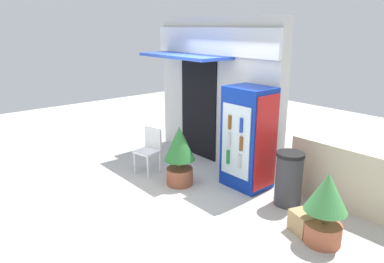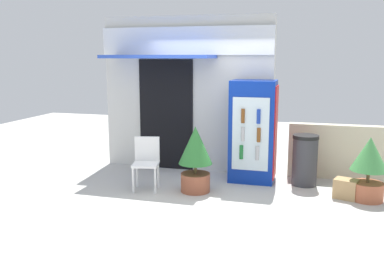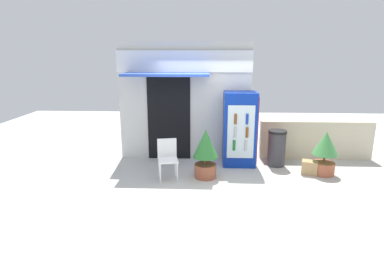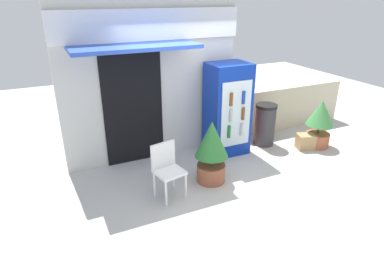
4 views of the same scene
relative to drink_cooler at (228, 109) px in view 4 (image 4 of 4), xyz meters
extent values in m
plane|color=beige|center=(-0.75, -1.00, -0.89)|extent=(16.00, 16.00, 0.00)
cube|color=silver|center=(-1.35, 0.53, 0.57)|extent=(3.29, 0.27, 2.93)
cube|color=white|center=(-1.35, 0.35, 1.58)|extent=(3.29, 0.08, 0.51)
cube|color=blue|center=(-1.75, -0.01, 1.29)|extent=(2.01, 0.81, 0.06)
cube|color=black|center=(-1.75, 0.38, 0.17)|extent=(1.08, 0.03, 2.13)
cube|color=#0C2D9E|center=(-0.01, 0.01, 0.00)|extent=(0.77, 0.61, 1.78)
cube|color=silver|center=(-0.01, -0.31, 0.00)|extent=(0.62, 0.02, 1.25)
cube|color=red|center=(0.39, 0.01, 0.00)|extent=(0.02, 0.55, 1.60)
cylinder|color=#196B2D|center=(-0.15, -0.33, -0.31)|extent=(0.06, 0.06, 0.24)
cylinder|color=#B2B2B7|center=(0.12, -0.33, -0.31)|extent=(0.06, 0.06, 0.24)
cylinder|color=#B2B2B7|center=(-0.13, -0.33, 0.00)|extent=(0.06, 0.06, 0.24)
cylinder|color=brown|center=(0.13, -0.33, 0.00)|extent=(0.06, 0.06, 0.24)
cylinder|color=brown|center=(-0.14, -0.33, 0.31)|extent=(0.06, 0.06, 0.24)
cylinder|color=#1938A5|center=(0.12, -0.33, 0.31)|extent=(0.06, 0.06, 0.24)
cylinder|color=white|center=(-1.76, -1.24, -0.68)|extent=(0.04, 0.04, 0.42)
cylinder|color=white|center=(-1.40, -1.17, -0.68)|extent=(0.04, 0.04, 0.42)
cylinder|color=white|center=(-1.83, -0.91, -0.68)|extent=(0.04, 0.04, 0.42)
cylinder|color=white|center=(-1.47, -0.84, -0.68)|extent=(0.04, 0.04, 0.42)
cube|color=white|center=(-1.61, -1.04, -0.45)|extent=(0.49, 0.47, 0.04)
cube|color=white|center=(-1.65, -0.87, -0.23)|extent=(0.41, 0.13, 0.41)
cylinder|color=#995138|center=(-0.81, -0.88, -0.74)|extent=(0.48, 0.48, 0.30)
cylinder|color=brown|center=(-0.81, -0.88, -0.50)|extent=(0.05, 0.05, 0.17)
cone|color=#2D7533|center=(-0.81, -0.88, -0.11)|extent=(0.55, 0.55, 0.61)
cylinder|color=#AD5B3D|center=(1.84, -0.58, -0.75)|extent=(0.48, 0.48, 0.28)
cylinder|color=brown|center=(1.84, -0.58, -0.51)|extent=(0.05, 0.05, 0.19)
cone|color=#47994C|center=(1.84, -0.58, -0.16)|extent=(0.55, 0.55, 0.51)
cylinder|color=#38383D|center=(0.90, -0.03, -0.48)|extent=(0.42, 0.42, 0.81)
cylinder|color=black|center=(0.90, -0.03, -0.05)|extent=(0.44, 0.44, 0.06)
cube|color=beige|center=(2.01, 0.55, -0.40)|extent=(2.83, 0.21, 0.98)
cube|color=tan|center=(1.54, -0.58, -0.74)|extent=(0.41, 0.36, 0.31)
camera|label=1|loc=(3.93, -4.58, 1.87)|focal=33.79mm
camera|label=2|loc=(0.91, -7.25, 1.30)|focal=39.22mm
camera|label=3|loc=(-0.81, -7.47, 1.78)|focal=29.85mm
camera|label=4|loc=(-3.13, -5.13, 2.06)|focal=30.65mm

